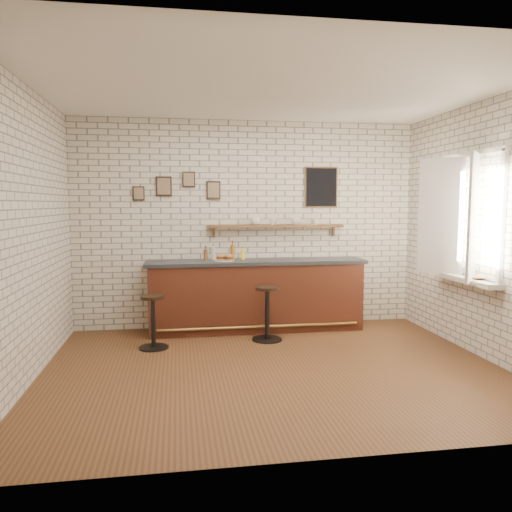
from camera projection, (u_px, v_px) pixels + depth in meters
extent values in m
plane|color=brown|center=(273.00, 368.00, 5.50)|extent=(5.00, 5.00, 0.00)
cube|color=#502215|center=(256.00, 297.00, 7.13)|extent=(3.00, 0.58, 0.96)
cube|color=#2D333A|center=(256.00, 262.00, 7.08)|extent=(3.10, 0.62, 0.05)
cylinder|color=olive|center=(260.00, 327.00, 6.86)|extent=(2.79, 0.04, 0.04)
cylinder|color=white|center=(224.00, 260.00, 6.98)|extent=(0.28, 0.28, 0.01)
cylinder|color=gold|center=(228.00, 260.00, 7.01)|extent=(0.05, 0.05, 0.00)
cylinder|color=gold|center=(226.00, 260.00, 6.98)|extent=(0.05, 0.05, 0.00)
cylinder|color=gold|center=(217.00, 259.00, 7.04)|extent=(0.06, 0.06, 0.00)
cylinder|color=gold|center=(226.00, 259.00, 7.03)|extent=(0.06, 0.06, 0.00)
cylinder|color=gold|center=(216.00, 260.00, 6.92)|extent=(0.06, 0.06, 0.00)
cylinder|color=gold|center=(228.00, 260.00, 6.99)|extent=(0.04, 0.04, 0.00)
cylinder|color=gold|center=(225.00, 260.00, 6.93)|extent=(0.05, 0.05, 0.00)
cylinder|color=gold|center=(217.00, 260.00, 6.90)|extent=(0.04, 0.04, 0.00)
cylinder|color=gold|center=(213.00, 260.00, 6.96)|extent=(0.05, 0.05, 0.00)
cylinder|color=gold|center=(228.00, 260.00, 6.93)|extent=(0.06, 0.06, 0.00)
cylinder|color=gold|center=(217.00, 260.00, 6.97)|extent=(0.04, 0.04, 0.00)
cylinder|color=gold|center=(227.00, 260.00, 6.96)|extent=(0.05, 0.05, 0.00)
cylinder|color=brown|center=(206.00, 255.00, 7.08)|extent=(0.06, 0.06, 0.15)
cylinder|color=brown|center=(206.00, 248.00, 7.08)|extent=(0.02, 0.02, 0.03)
cylinder|color=black|center=(206.00, 247.00, 7.07)|extent=(0.02, 0.02, 0.01)
cylinder|color=silver|center=(214.00, 254.00, 7.10)|extent=(0.06, 0.06, 0.17)
cylinder|color=silver|center=(213.00, 247.00, 7.09)|extent=(0.02, 0.02, 0.04)
cylinder|color=black|center=(213.00, 245.00, 7.09)|extent=(0.02, 0.02, 0.01)
cylinder|color=#9F5719|center=(233.00, 252.00, 7.14)|extent=(0.06, 0.06, 0.21)
cylinder|color=#9F5719|center=(233.00, 243.00, 7.13)|extent=(0.02, 0.02, 0.05)
cylinder|color=black|center=(233.00, 241.00, 7.13)|extent=(0.03, 0.03, 0.01)
cylinder|color=yellow|center=(243.00, 254.00, 7.17)|extent=(0.06, 0.06, 0.14)
cylinder|color=yellow|center=(243.00, 249.00, 7.16)|extent=(0.03, 0.03, 0.03)
cylinder|color=maroon|center=(243.00, 247.00, 7.16)|extent=(0.03, 0.03, 0.01)
cylinder|color=black|center=(154.00, 347.00, 6.26)|extent=(0.37, 0.37, 0.02)
cylinder|color=black|center=(153.00, 323.00, 6.23)|extent=(0.06, 0.06, 0.61)
cylinder|color=black|center=(153.00, 297.00, 6.19)|extent=(0.36, 0.36, 0.04)
cylinder|color=black|center=(267.00, 339.00, 6.63)|extent=(0.40, 0.40, 0.02)
cylinder|color=black|center=(267.00, 314.00, 6.59)|extent=(0.06, 0.06, 0.66)
cylinder|color=black|center=(267.00, 288.00, 6.56)|extent=(0.43, 0.43, 0.04)
cube|color=brown|center=(276.00, 226.00, 7.27)|extent=(2.00, 0.18, 0.04)
cube|color=brown|center=(214.00, 232.00, 7.21)|extent=(0.03, 0.04, 0.16)
cube|color=brown|center=(334.00, 231.00, 7.49)|extent=(0.03, 0.04, 0.16)
imported|color=white|center=(255.00, 221.00, 7.22)|extent=(0.16, 0.16, 0.11)
imported|color=white|center=(272.00, 222.00, 7.26)|extent=(0.13, 0.13, 0.09)
imported|color=white|center=(296.00, 221.00, 7.31)|extent=(0.14, 0.14, 0.10)
imported|color=white|center=(315.00, 222.00, 7.36)|extent=(0.10, 0.10, 0.08)
cube|color=black|center=(164.00, 186.00, 7.04)|extent=(0.22, 0.02, 0.28)
cube|color=black|center=(189.00, 179.00, 7.09)|extent=(0.18, 0.02, 0.22)
cube|color=black|center=(213.00, 190.00, 7.16)|extent=(0.20, 0.02, 0.26)
cube|color=black|center=(139.00, 193.00, 7.00)|extent=(0.16, 0.02, 0.20)
cube|color=black|center=(321.00, 187.00, 7.40)|extent=(0.46, 0.02, 0.56)
cube|color=white|center=(462.00, 278.00, 6.08)|extent=(0.20, 1.35, 0.06)
cube|color=white|center=(473.00, 154.00, 5.93)|extent=(0.05, 1.30, 0.06)
cube|color=white|center=(467.00, 278.00, 6.09)|extent=(0.05, 1.30, 0.06)
cube|color=white|center=(502.00, 218.00, 5.42)|extent=(0.05, 0.06, 1.50)
cube|color=white|center=(444.00, 216.00, 6.60)|extent=(0.05, 0.06, 1.50)
cube|color=white|center=(473.00, 217.00, 5.69)|extent=(0.40, 0.46, 1.46)
cube|color=white|center=(445.00, 216.00, 6.28)|extent=(0.40, 0.46, 1.46)
imported|color=tan|center=(471.00, 278.00, 5.85)|extent=(0.16, 0.21, 0.02)
imported|color=tan|center=(472.00, 277.00, 5.84)|extent=(0.23, 0.25, 0.02)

